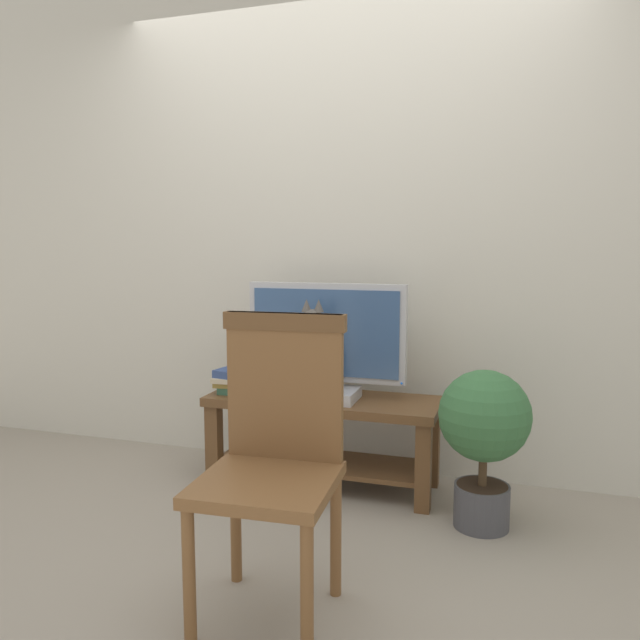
{
  "coord_description": "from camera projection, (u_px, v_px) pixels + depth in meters",
  "views": [
    {
      "loc": [
        0.88,
        -2.32,
        1.23
      ],
      "look_at": [
        -0.02,
        0.51,
        0.86
      ],
      "focal_mm": 34.34,
      "sensor_mm": 36.0,
      "label": 1
    }
  ],
  "objects": [
    {
      "name": "ground_plane",
      "position": [
        288.0,
        534.0,
        2.61
      ],
      "size": [
        12.0,
        12.0,
        0.0
      ],
      "primitive_type": "plane",
      "color": "gray"
    },
    {
      "name": "back_wall",
      "position": [
        346.0,
        213.0,
        3.32
      ],
      "size": [
        7.0,
        0.12,
        2.8
      ],
      "primitive_type": "cube",
      "color": "beige",
      "rests_on": "ground"
    },
    {
      "name": "tv_stand",
      "position": [
        323.0,
        425.0,
        3.11
      ],
      "size": [
        1.17,
        0.42,
        0.46
      ],
      "color": "brown",
      "rests_on": "ground"
    },
    {
      "name": "tv",
      "position": [
        326.0,
        337.0,
        3.11
      ],
      "size": [
        0.82,
        0.2,
        0.57
      ],
      "color": "#B7B7BC",
      "rests_on": "tv_stand"
    },
    {
      "name": "media_box",
      "position": [
        316.0,
        393.0,
        3.06
      ],
      "size": [
        0.42,
        0.24,
        0.06
      ],
      "color": "#BCBCC1",
      "rests_on": "tv_stand"
    },
    {
      "name": "cat",
      "position": [
        315.0,
        356.0,
        3.02
      ],
      "size": [
        0.24,
        0.36,
        0.45
      ],
      "color": "#514C47",
      "rests_on": "media_box"
    },
    {
      "name": "wooden_chair",
      "position": [
        275.0,
        444.0,
        2.05
      ],
      "size": [
        0.46,
        0.46,
        1.0
      ],
      "color": "brown",
      "rests_on": "ground"
    },
    {
      "name": "book_stack",
      "position": [
        238.0,
        381.0,
        3.17
      ],
      "size": [
        0.25,
        0.21,
        0.13
      ],
      "color": "#38664C",
      "rests_on": "tv_stand"
    },
    {
      "name": "potted_plant",
      "position": [
        484.0,
        430.0,
        2.63
      ],
      "size": [
        0.39,
        0.39,
        0.7
      ],
      "color": "#47474C",
      "rests_on": "ground"
    }
  ]
}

